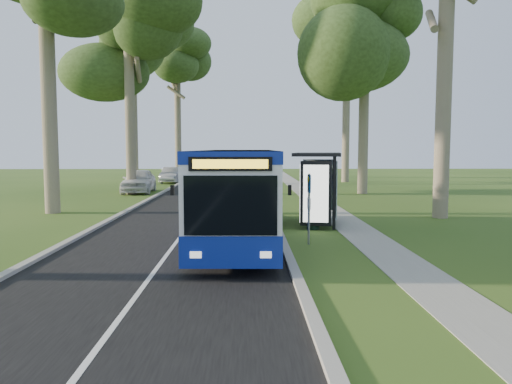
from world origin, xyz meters
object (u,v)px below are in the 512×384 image
at_px(bus, 239,193).
at_px(car_white, 139,181).
at_px(car_silver, 172,175).
at_px(bus_stop_sign, 309,200).
at_px(litter_bin, 313,217).
at_px(bus_shelter, 323,174).

relative_size(bus, car_white, 2.32).
bearing_deg(bus, car_silver, 103.92).
height_order(bus_stop_sign, car_silver, bus_stop_sign).
bearing_deg(bus, litter_bin, 35.86).
xyz_separation_m(bus_stop_sign, bus_shelter, (1.03, 3.90, 0.63)).
bearing_deg(bus, bus_stop_sign, -24.42).
height_order(bus_shelter, car_silver, bus_shelter).
distance_m(litter_bin, car_silver, 27.91).
bearing_deg(bus_stop_sign, car_silver, 100.51).
distance_m(bus_stop_sign, litter_bin, 3.26).
distance_m(bus_shelter, car_white, 18.69).
bearing_deg(litter_bin, bus_stop_sign, -100.27).
height_order(bus, bus_stop_sign, bus).
relative_size(bus_shelter, car_white, 0.74).
xyz_separation_m(bus_stop_sign, car_white, (-9.57, 19.24, -0.60)).
height_order(litter_bin, car_silver, car_silver).
bearing_deg(bus_shelter, bus, -129.95).
bearing_deg(bus_shelter, litter_bin, -109.91).
xyz_separation_m(bus_shelter, car_white, (-10.60, 15.34, -1.23)).
distance_m(bus, bus_shelter, 4.37).
xyz_separation_m(bus, bus_stop_sign, (2.28, -1.08, -0.13)).
relative_size(bus, bus_stop_sign, 5.01).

